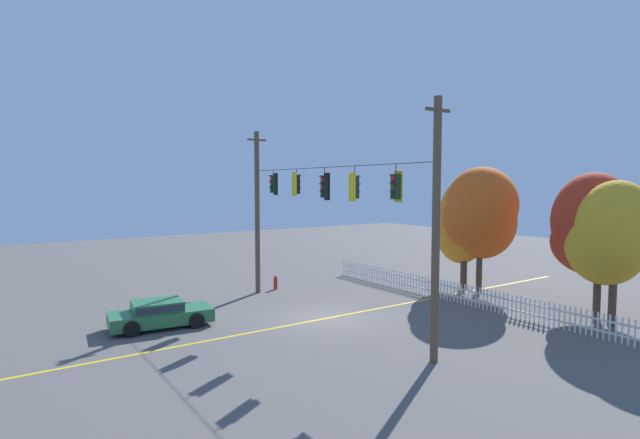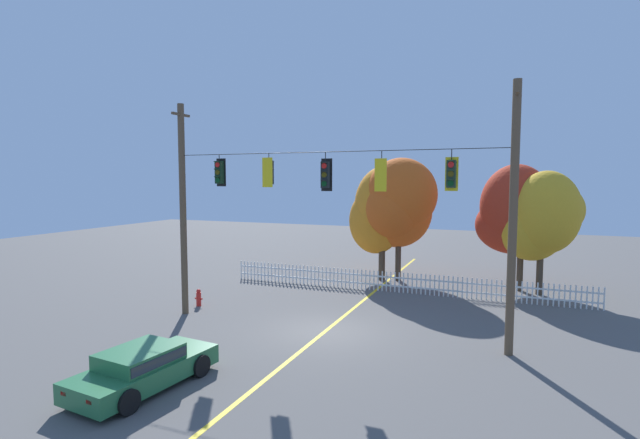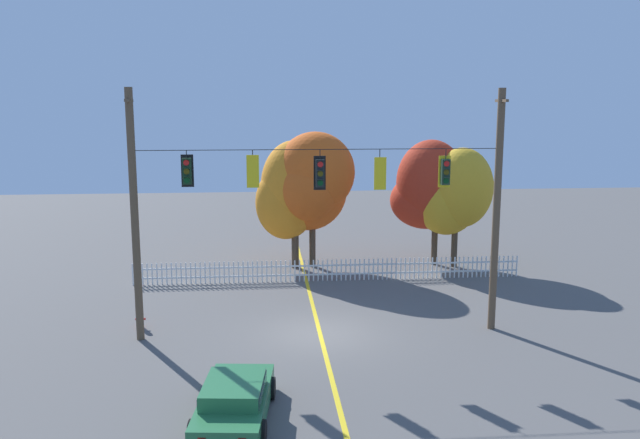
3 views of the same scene
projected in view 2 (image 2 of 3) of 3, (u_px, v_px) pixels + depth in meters
The scene contains 15 objects.
ground at pixel (325, 331), 18.09m from camera, with size 80.00×80.00×0.00m, color #565451.
lane_centerline_stripe at pixel (325, 331), 18.09m from camera, with size 0.16×36.00×0.01m, color gold.
signal_support_span at pixel (325, 213), 17.72m from camera, with size 13.27×1.10×8.93m.
traffic_signal_westbound_side at pixel (220, 172), 19.33m from camera, with size 0.43×0.38×1.29m.
traffic_signal_eastbound_side at pixel (269, 172), 18.46m from camera, with size 0.43×0.38×1.31m.
traffic_signal_southbound_primary at pixel (326, 175), 17.61m from camera, with size 0.43×0.38×1.45m.
traffic_signal_northbound_secondary at pixel (381, 175), 16.80m from camera, with size 0.43×0.38×1.44m.
traffic_signal_northbound_primary at pixel (451, 174), 15.92m from camera, with size 0.43×0.38×1.41m.
white_picket_fence at pixel (397, 282), 24.35m from camera, with size 18.54×0.06×1.04m.
autumn_maple_near_fence at pixel (381, 212), 27.50m from camera, with size 3.72×3.32×6.56m.
autumn_maple_mid at pixel (397, 204), 26.94m from camera, with size 4.42×3.93×7.01m.
autumn_oak_far_east at pixel (515, 215), 24.71m from camera, with size 3.95×3.64×6.58m.
autumn_maple_far_west at pixel (541, 215), 23.58m from camera, with size 4.08×3.53×6.22m.
parked_car at pixel (143, 367), 13.11m from camera, with size 2.25×4.32×1.15m.
fire_hydrant at pixel (199, 298), 21.71m from camera, with size 0.38×0.22×0.79m.
Camera 2 is at (6.43, -16.47, 5.74)m, focal length 26.67 mm.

